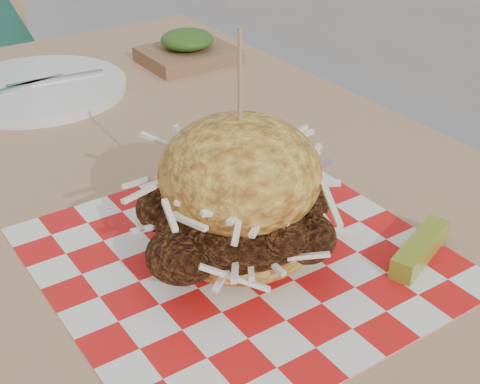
{
  "coord_description": "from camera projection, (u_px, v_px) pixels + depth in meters",
  "views": [
    {
      "loc": [
        -0.23,
        -0.77,
        1.14
      ],
      "look_at": [
        0.06,
        -0.33,
        0.82
      ],
      "focal_mm": 50.0,
      "sensor_mm": 36.0,
      "label": 1
    }
  ],
  "objects": [
    {
      "name": "patio_table",
      "position": [
        147.0,
        242.0,
        0.82
      ],
      "size": [
        0.8,
        1.2,
        0.75
      ],
      "color": "tan",
      "rests_on": "ground"
    },
    {
      "name": "paper_liner",
      "position": [
        240.0,
        257.0,
        0.66
      ],
      "size": [
        0.36,
        0.36,
        0.0
      ],
      "primitive_type": "cube",
      "color": "red",
      "rests_on": "patio_table"
    },
    {
      "name": "sandwich",
      "position": [
        240.0,
        201.0,
        0.62
      ],
      "size": [
        0.2,
        0.2,
        0.23
      ],
      "color": "#F0BB44",
      "rests_on": "paper_liner"
    },
    {
      "name": "pickle_spear",
      "position": [
        420.0,
        249.0,
        0.65
      ],
      "size": [
        0.1,
        0.05,
        0.02
      ],
      "primitive_type": "cube",
      "rotation": [
        0.0,
        0.0,
        0.36
      ],
      "color": "#989A2C",
      "rests_on": "paper_liner"
    },
    {
      "name": "place_setting",
      "position": [
        38.0,
        88.0,
        1.02
      ],
      "size": [
        0.27,
        0.27,
        0.02
      ],
      "color": "white",
      "rests_on": "patio_table"
    },
    {
      "name": "kraft_tray",
      "position": [
        188.0,
        49.0,
        1.13
      ],
      "size": [
        0.15,
        0.12,
        0.06
      ],
      "color": "brown",
      "rests_on": "patio_table"
    }
  ]
}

